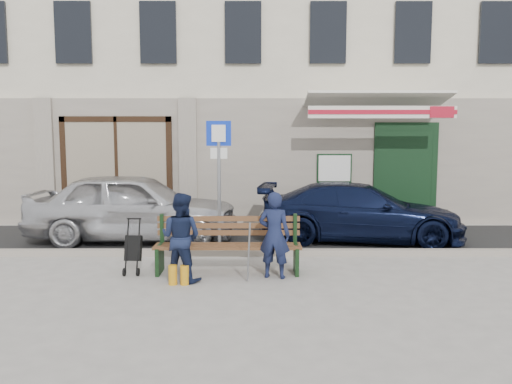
{
  "coord_description": "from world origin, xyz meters",
  "views": [
    {
      "loc": [
        0.3,
        -7.72,
        2.21
      ],
      "look_at": [
        0.31,
        1.6,
        1.2
      ],
      "focal_mm": 35.0,
      "sensor_mm": 36.0,
      "label": 1
    }
  ],
  "objects_px": {
    "car_silver": "(134,207)",
    "car_navy": "(360,212)",
    "man": "(274,235)",
    "stroller": "(133,249)",
    "parking_sign": "(219,166)",
    "bench": "(225,245)",
    "woman": "(181,237)"
  },
  "relations": [
    {
      "from": "car_silver",
      "to": "car_navy",
      "type": "relative_size",
      "value": 1.02
    },
    {
      "from": "man",
      "to": "stroller",
      "type": "bearing_deg",
      "value": 7.26
    },
    {
      "from": "man",
      "to": "car_navy",
      "type": "bearing_deg",
      "value": -110.59
    },
    {
      "from": "car_silver",
      "to": "stroller",
      "type": "height_order",
      "value": "car_silver"
    },
    {
      "from": "car_silver",
      "to": "car_navy",
      "type": "xyz_separation_m",
      "value": [
        4.85,
        0.02,
        -0.13
      ]
    },
    {
      "from": "parking_sign",
      "to": "bench",
      "type": "bearing_deg",
      "value": -81.17
    },
    {
      "from": "car_navy",
      "to": "man",
      "type": "xyz_separation_m",
      "value": [
        -1.95,
        -2.85,
        0.06
      ]
    },
    {
      "from": "parking_sign",
      "to": "car_silver",
      "type": "bearing_deg",
      "value": 151.12
    },
    {
      "from": "car_navy",
      "to": "bench",
      "type": "bearing_deg",
      "value": 140.68
    },
    {
      "from": "car_navy",
      "to": "bench",
      "type": "relative_size",
      "value": 1.8
    },
    {
      "from": "stroller",
      "to": "car_navy",
      "type": "bearing_deg",
      "value": 34.1
    },
    {
      "from": "car_silver",
      "to": "car_navy",
      "type": "bearing_deg",
      "value": -89.21
    },
    {
      "from": "parking_sign",
      "to": "man",
      "type": "distance_m",
      "value": 2.23
    },
    {
      "from": "car_navy",
      "to": "parking_sign",
      "type": "height_order",
      "value": "parking_sign"
    },
    {
      "from": "stroller",
      "to": "car_silver",
      "type": "bearing_deg",
      "value": 105.82
    },
    {
      "from": "car_navy",
      "to": "stroller",
      "type": "bearing_deg",
      "value": 128.98
    },
    {
      "from": "woman",
      "to": "stroller",
      "type": "xyz_separation_m",
      "value": [
        -0.85,
        0.43,
        -0.29
      ]
    },
    {
      "from": "car_navy",
      "to": "woman",
      "type": "bearing_deg",
      "value": 139.24
    },
    {
      "from": "parking_sign",
      "to": "bench",
      "type": "relative_size",
      "value": 1.06
    },
    {
      "from": "stroller",
      "to": "bench",
      "type": "bearing_deg",
      "value": 3.64
    },
    {
      "from": "parking_sign",
      "to": "woman",
      "type": "height_order",
      "value": "parking_sign"
    },
    {
      "from": "car_silver",
      "to": "stroller",
      "type": "distance_m",
      "value": 2.66
    },
    {
      "from": "car_silver",
      "to": "stroller",
      "type": "bearing_deg",
      "value": -166.46
    },
    {
      "from": "woman",
      "to": "stroller",
      "type": "relative_size",
      "value": 1.53
    },
    {
      "from": "parking_sign",
      "to": "bench",
      "type": "xyz_separation_m",
      "value": [
        0.2,
        -1.44,
        -1.23
      ]
    },
    {
      "from": "car_silver",
      "to": "stroller",
      "type": "relative_size",
      "value": 4.92
    },
    {
      "from": "parking_sign",
      "to": "stroller",
      "type": "relative_size",
      "value": 2.82
    },
    {
      "from": "car_silver",
      "to": "man",
      "type": "xyz_separation_m",
      "value": [
        2.89,
        -2.83,
        -0.06
      ]
    },
    {
      "from": "car_navy",
      "to": "man",
      "type": "distance_m",
      "value": 3.46
    },
    {
      "from": "car_navy",
      "to": "bench",
      "type": "distance_m",
      "value": 3.76
    },
    {
      "from": "car_silver",
      "to": "woman",
      "type": "xyz_separation_m",
      "value": [
        1.44,
        -3.0,
        -0.06
      ]
    },
    {
      "from": "woman",
      "to": "car_silver",
      "type": "bearing_deg",
      "value": -43.65
    }
  ]
}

